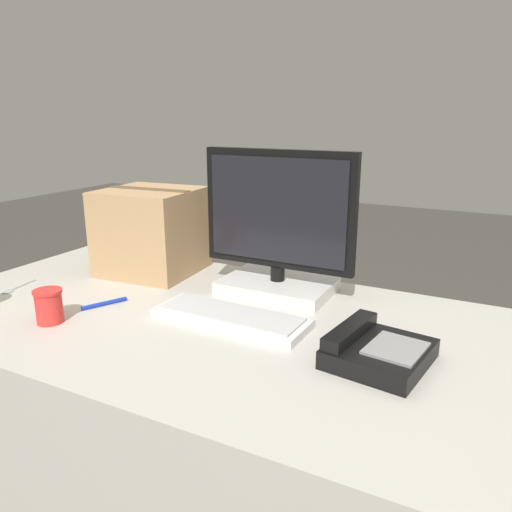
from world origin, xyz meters
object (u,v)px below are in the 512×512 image
monitor (278,238)px  paper_cup_right (49,306)px  desk_phone (376,351)px  spoon (14,289)px  cardboard_box (151,231)px  pen_marker (104,303)px  keyboard (231,317)px

monitor → paper_cup_right: monitor is taller
desk_phone → paper_cup_right: size_ratio=2.69×
monitor → spoon: monitor is taller
monitor → cardboard_box: bearing=-179.3°
monitor → desk_phone: (0.39, -0.31, -0.15)m
monitor → desk_phone: size_ratio=1.95×
desk_phone → spoon: desk_phone is taller
cardboard_box → pen_marker: size_ratio=2.62×
spoon → keyboard: bearing=90.0°
keyboard → spoon: 0.75m
monitor → keyboard: monitor is taller
spoon → pen_marker: size_ratio=1.09×
cardboard_box → pen_marker: cardboard_box is taller
desk_phone → paper_cup_right: 0.85m
monitor → pen_marker: bearing=-140.2°
spoon → pen_marker: (0.35, 0.03, 0.00)m
spoon → desk_phone: bearing=85.0°
paper_cup_right → cardboard_box: (-0.04, 0.49, 0.10)m
paper_cup_right → pen_marker: (0.04, 0.16, -0.04)m
spoon → pen_marker: bearing=87.4°
paper_cup_right → cardboard_box: cardboard_box is taller
cardboard_box → pen_marker: bearing=-76.1°
keyboard → paper_cup_right: (-0.43, -0.23, 0.03)m
paper_cup_right → pen_marker: size_ratio=0.73×
desk_phone → cardboard_box: (-0.87, 0.30, 0.12)m
spoon → paper_cup_right: bearing=60.2°
paper_cup_right → spoon: (-0.31, 0.13, -0.04)m
paper_cup_right → cardboard_box: 0.50m
paper_cup_right → cardboard_box: size_ratio=0.28×
desk_phone → paper_cup_right: paper_cup_right is taller
monitor → keyboard: bearing=-92.9°
desk_phone → cardboard_box: bearing=169.0°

